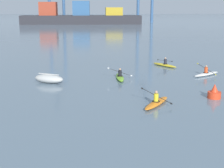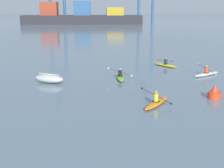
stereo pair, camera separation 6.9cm
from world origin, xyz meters
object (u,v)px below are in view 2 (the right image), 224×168
at_px(kayak_white, 207,74).
at_px(kayak_lime, 120,77).
at_px(capsized_dinghy, 49,79).
at_px(container_barge, 81,17).
at_px(channel_buoy, 214,93).
at_px(kayak_yellow, 165,65).
at_px(kayak_orange, 156,102).

bearing_deg(kayak_white, kayak_lime, -172.46).
distance_m(capsized_dinghy, kayak_white, 14.14).
height_order(capsized_dinghy, kayak_lime, kayak_lime).
bearing_deg(kayak_white, container_barge, 98.70).
distance_m(channel_buoy, kayak_lime, 8.96).
relative_size(channel_buoy, kayak_yellow, 0.31).
relative_size(capsized_dinghy, kayak_white, 0.91).
bearing_deg(container_barge, capsized_dinghy, -88.92).
relative_size(capsized_dinghy, kayak_lime, 0.83).
xyz_separation_m(kayak_orange, kayak_white, (6.28, 9.17, 0.00)).
xyz_separation_m(capsized_dinghy, kayak_lime, (5.94, 1.30, -0.18)).
bearing_deg(container_barge, channel_buoy, -82.93).
height_order(kayak_lime, kayak_white, kayak_white).
distance_m(kayak_yellow, kayak_white, 5.80).
xyz_separation_m(kayak_lime, kayak_white, (8.00, 1.06, 0.00)).
bearing_deg(kayak_yellow, container_barge, 97.56).
relative_size(capsized_dinghy, channel_buoy, 2.82).
bearing_deg(channel_buoy, capsized_dinghy, 155.53).
bearing_deg(channel_buoy, container_barge, 97.07).
relative_size(channel_buoy, kayak_white, 0.32).
relative_size(kayak_yellow, kayak_lime, 0.94).
distance_m(kayak_orange, kayak_white, 11.12).
xyz_separation_m(container_barge, kayak_lime, (7.94, -105.19, -2.68)).
xyz_separation_m(channel_buoy, kayak_orange, (-4.22, -1.41, -0.19)).
height_order(kayak_yellow, kayak_orange, kayak_orange).
height_order(channel_buoy, kayak_orange, kayak_orange).
height_order(capsized_dinghy, channel_buoy, channel_buoy).
height_order(container_barge, kayak_orange, container_barge).
bearing_deg(kayak_white, kayak_yellow, 118.69).
height_order(channel_buoy, kayak_lime, kayak_lime).
bearing_deg(kayak_orange, capsized_dinghy, 138.34).
bearing_deg(kayak_orange, kayak_yellow, 76.24).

